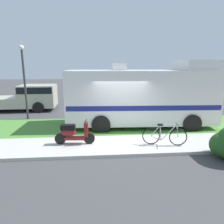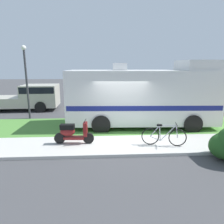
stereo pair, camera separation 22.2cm
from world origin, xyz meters
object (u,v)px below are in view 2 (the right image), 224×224
object	(u,v)px
scooter	(72,133)
pickup_truck_near	(29,97)
street_lamp_post	(26,75)
motorhome_rv	(143,96)
bicycle	(164,136)

from	to	relation	value
scooter	pickup_truck_near	size ratio (longest dim) A/B	0.29
scooter	street_lamp_post	world-z (taller)	street_lamp_post
scooter	street_lamp_post	size ratio (longest dim) A/B	0.37
motorhome_rv	scooter	size ratio (longest dim) A/B	4.77
motorhome_rv	bicycle	bearing A→B (deg)	-86.01
street_lamp_post	scooter	bearing A→B (deg)	-55.22
motorhome_rv	scooter	world-z (taller)	motorhome_rv
scooter	street_lamp_post	bearing A→B (deg)	124.78
street_lamp_post	bicycle	bearing A→B (deg)	-36.49
scooter	pickup_truck_near	world-z (taller)	pickup_truck_near
motorhome_rv	scooter	bearing A→B (deg)	-142.23
pickup_truck_near	street_lamp_post	size ratio (longest dim) A/B	1.27
motorhome_rv	street_lamp_post	bearing A→B (deg)	163.20
bicycle	pickup_truck_near	size ratio (longest dim) A/B	0.31
motorhome_rv	street_lamp_post	distance (m)	6.96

